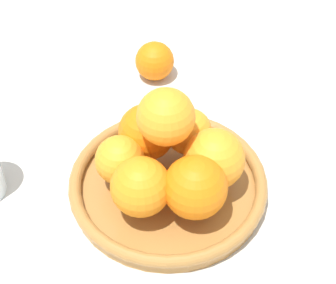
{
  "coord_description": "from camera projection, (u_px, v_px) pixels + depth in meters",
  "views": [
    {
      "loc": [
        -0.28,
        0.41,
        0.61
      ],
      "look_at": [
        0.0,
        0.0,
        0.1
      ],
      "focal_mm": 60.0,
      "sensor_mm": 36.0,
      "label": 1
    }
  ],
  "objects": [
    {
      "name": "orange_pile",
      "position": [
        171.0,
        155.0,
        0.73
      ],
      "size": [
        0.19,
        0.19,
        0.14
      ],
      "color": "orange",
      "rests_on": "fruit_bowl"
    },
    {
      "name": "fruit_bowl",
      "position": [
        168.0,
        184.0,
        0.78
      ],
      "size": [
        0.27,
        0.27,
        0.03
      ],
      "color": "#A57238",
      "rests_on": "ground_plane"
    },
    {
      "name": "stray_orange",
      "position": [
        155.0,
        61.0,
        0.94
      ],
      "size": [
        0.07,
        0.07,
        0.07
      ],
      "primitive_type": "sphere",
      "color": "orange",
      "rests_on": "ground_plane"
    },
    {
      "name": "ground_plane",
      "position": [
        168.0,
        191.0,
        0.79
      ],
      "size": [
        4.0,
        4.0,
        0.0
      ],
      "primitive_type": "plane",
      "color": "beige"
    }
  ]
}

